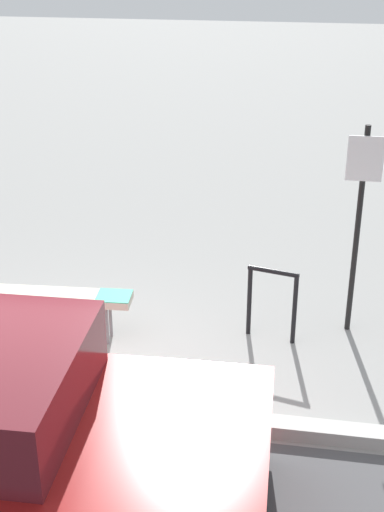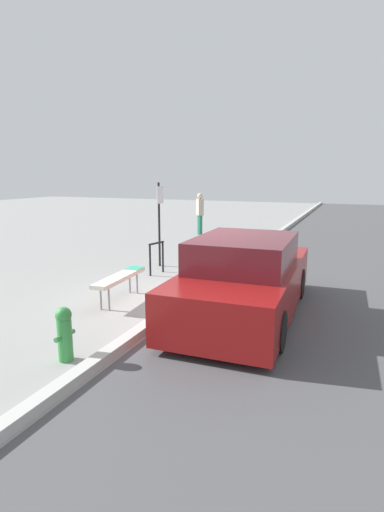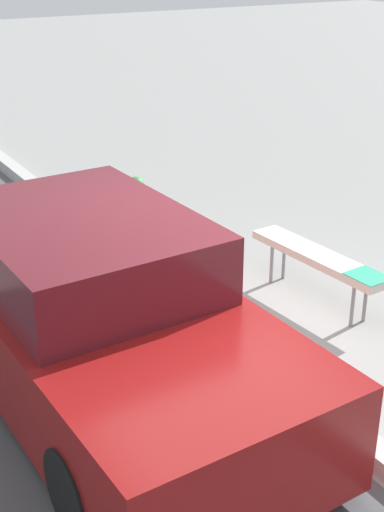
% 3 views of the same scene
% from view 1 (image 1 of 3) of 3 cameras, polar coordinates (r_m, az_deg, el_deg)
% --- Properties ---
extents(ground_plane, '(60.00, 60.00, 0.00)m').
position_cam_1_polar(ground_plane, '(6.83, -10.03, -12.07)').
color(ground_plane, gray).
extents(curb, '(60.00, 0.20, 0.13)m').
position_cam_1_polar(curb, '(6.79, -10.07, -11.63)').
color(curb, '#B7B7B2').
rests_on(curb, ground_plane).
extents(bench, '(1.69, 0.43, 0.54)m').
position_cam_1_polar(bench, '(7.71, -10.94, -3.28)').
color(bench, gray).
rests_on(bench, ground_plane).
extents(bike_rack, '(0.55, 0.17, 0.83)m').
position_cam_1_polar(bike_rack, '(7.59, 6.43, -3.26)').
color(bike_rack, black).
rests_on(bike_rack, ground_plane).
extents(sign_post, '(0.36, 0.08, 2.30)m').
position_cam_1_polar(sign_post, '(7.54, 13.23, 3.39)').
color(sign_post, black).
rests_on(sign_post, ground_plane).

